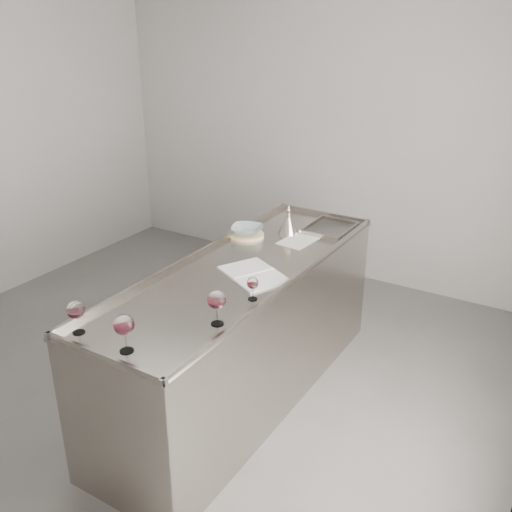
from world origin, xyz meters
The scene contains 11 objects.
room_shell centered at (0.00, 0.00, 1.40)m, with size 4.54×5.04×2.84m.
counter centered at (0.50, 0.30, 0.47)m, with size 0.77×2.42×0.97m.
wine_glass_left centered at (0.23, -0.78, 1.06)m, with size 0.09×0.09×0.18m.
wine_glass_middle centered at (0.55, -0.78, 1.08)m, with size 0.10×0.10×0.19m.
wine_glass_right centered at (0.77, -0.35, 1.07)m, with size 0.10×0.10×0.19m.
wine_glass_small centered at (0.78, -0.02, 1.04)m, with size 0.07×0.07×0.13m.
notebook centered at (0.62, 0.25, 0.95)m, with size 0.51×0.45×0.02m.
loose_paper_top centered at (0.58, 0.90, 0.94)m, with size 0.20×0.29×0.00m, color silver.
trivet centered at (0.23, 0.79, 0.95)m, with size 0.24×0.24×0.02m, color beige.
ceramic_bowl centered at (0.23, 0.79, 0.99)m, with size 0.22×0.22×0.05m, color #85989B.
wine_funnel centered at (0.45, 1.00, 1.01)m, with size 0.15×0.15×0.22m.
Camera 1 is at (2.27, -2.42, 2.41)m, focal length 40.00 mm.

